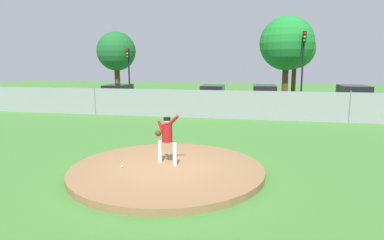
{
  "coord_description": "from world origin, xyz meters",
  "views": [
    {
      "loc": [
        2.58,
        -9.06,
        3.25
      ],
      "look_at": [
        0.27,
        2.42,
        1.21
      ],
      "focal_mm": 30.55,
      "sensor_mm": 36.0,
      "label": 1
    }
  ],
  "objects_px": {
    "traffic_cone_orange": "(234,110)",
    "traffic_light_near": "(128,65)",
    "parked_car_red": "(264,97)",
    "parked_car_burgundy": "(118,95)",
    "parked_car_teal": "(353,99)",
    "traffic_light_far": "(303,55)",
    "pitcher_youth": "(167,136)",
    "baseball": "(122,166)",
    "parked_car_charcoal": "(213,97)"
  },
  "relations": [
    {
      "from": "traffic_cone_orange",
      "to": "traffic_light_near",
      "type": "xyz_separation_m",
      "value": [
        -10.07,
        7.05,
        2.85
      ]
    },
    {
      "from": "parked_car_red",
      "to": "parked_car_burgundy",
      "type": "relative_size",
      "value": 1.0
    },
    {
      "from": "parked_car_teal",
      "to": "traffic_light_far",
      "type": "distance_m",
      "value": 5.94
    },
    {
      "from": "pitcher_youth",
      "to": "baseball",
      "type": "relative_size",
      "value": 20.97
    },
    {
      "from": "parked_car_charcoal",
      "to": "parked_car_burgundy",
      "type": "height_order",
      "value": "parked_car_charcoal"
    },
    {
      "from": "parked_car_charcoal",
      "to": "traffic_light_near",
      "type": "bearing_deg",
      "value": 153.72
    },
    {
      "from": "parked_car_burgundy",
      "to": "traffic_cone_orange",
      "type": "relative_size",
      "value": 8.27
    },
    {
      "from": "traffic_light_far",
      "to": "parked_car_red",
      "type": "bearing_deg",
      "value": -127.34
    },
    {
      "from": "traffic_light_far",
      "to": "parked_car_burgundy",
      "type": "bearing_deg",
      "value": -163.92
    },
    {
      "from": "pitcher_youth",
      "to": "traffic_cone_orange",
      "type": "xyz_separation_m",
      "value": [
        1.22,
        11.71,
        -0.82
      ]
    },
    {
      "from": "pitcher_youth",
      "to": "parked_car_red",
      "type": "bearing_deg",
      "value": 77.94
    },
    {
      "from": "baseball",
      "to": "parked_car_burgundy",
      "type": "distance_m",
      "value": 16.65
    },
    {
      "from": "parked_car_burgundy",
      "to": "traffic_cone_orange",
      "type": "bearing_deg",
      "value": -17.14
    },
    {
      "from": "parked_car_red",
      "to": "parked_car_charcoal",
      "type": "distance_m",
      "value": 3.74
    },
    {
      "from": "parked_car_teal",
      "to": "traffic_light_near",
      "type": "relative_size",
      "value": 0.99
    },
    {
      "from": "pitcher_youth",
      "to": "parked_car_burgundy",
      "type": "relative_size",
      "value": 0.34
    },
    {
      "from": "baseball",
      "to": "traffic_light_far",
      "type": "height_order",
      "value": "traffic_light_far"
    },
    {
      "from": "parked_car_burgundy",
      "to": "traffic_light_near",
      "type": "xyz_separation_m",
      "value": [
        -0.8,
        4.19,
        2.35
      ]
    },
    {
      "from": "baseball",
      "to": "parked_car_charcoal",
      "type": "distance_m",
      "value": 15.31
    },
    {
      "from": "traffic_light_near",
      "to": "traffic_cone_orange",
      "type": "bearing_deg",
      "value": -35.0
    },
    {
      "from": "pitcher_youth",
      "to": "parked_car_red",
      "type": "distance_m",
      "value": 15.03
    },
    {
      "from": "parked_car_charcoal",
      "to": "traffic_light_near",
      "type": "height_order",
      "value": "traffic_light_near"
    },
    {
      "from": "traffic_cone_orange",
      "to": "parked_car_teal",
      "type": "bearing_deg",
      "value": 19.22
    },
    {
      "from": "baseball",
      "to": "parked_car_red",
      "type": "bearing_deg",
      "value": 74.08
    },
    {
      "from": "parked_car_charcoal",
      "to": "pitcher_youth",
      "type": "bearing_deg",
      "value": -87.64
    },
    {
      "from": "traffic_cone_orange",
      "to": "traffic_light_near",
      "type": "bearing_deg",
      "value": 145.0
    },
    {
      "from": "pitcher_youth",
      "to": "parked_car_red",
      "type": "relative_size",
      "value": 0.34
    },
    {
      "from": "traffic_light_far",
      "to": "parked_car_charcoal",
      "type": "bearing_deg",
      "value": -149.57
    },
    {
      "from": "baseball",
      "to": "traffic_cone_orange",
      "type": "xyz_separation_m",
      "value": [
        2.45,
        12.31,
        0.03
      ]
    },
    {
      "from": "traffic_light_near",
      "to": "parked_car_burgundy",
      "type": "bearing_deg",
      "value": -79.25
    },
    {
      "from": "traffic_cone_orange",
      "to": "parked_car_burgundy",
      "type": "bearing_deg",
      "value": 162.86
    },
    {
      "from": "pitcher_youth",
      "to": "parked_car_teal",
      "type": "bearing_deg",
      "value": 57.96
    },
    {
      "from": "baseball",
      "to": "parked_car_red",
      "type": "distance_m",
      "value": 15.91
    },
    {
      "from": "baseball",
      "to": "parked_car_charcoal",
      "type": "xyz_separation_m",
      "value": [
        0.62,
        15.29,
        0.55
      ]
    },
    {
      "from": "baseball",
      "to": "traffic_cone_orange",
      "type": "relative_size",
      "value": 0.13
    },
    {
      "from": "parked_car_burgundy",
      "to": "traffic_light_near",
      "type": "bearing_deg",
      "value": 100.75
    },
    {
      "from": "parked_car_charcoal",
      "to": "traffic_cone_orange",
      "type": "xyz_separation_m",
      "value": [
        1.83,
        -2.98,
        -0.51
      ]
    },
    {
      "from": "parked_car_teal",
      "to": "pitcher_youth",
      "type": "bearing_deg",
      "value": -122.04
    },
    {
      "from": "pitcher_youth",
      "to": "parked_car_burgundy",
      "type": "height_order",
      "value": "pitcher_youth"
    },
    {
      "from": "traffic_cone_orange",
      "to": "traffic_light_near",
      "type": "relative_size",
      "value": 0.12
    },
    {
      "from": "parked_car_burgundy",
      "to": "traffic_light_near",
      "type": "height_order",
      "value": "traffic_light_near"
    },
    {
      "from": "pitcher_youth",
      "to": "parked_car_charcoal",
      "type": "distance_m",
      "value": 14.71
    },
    {
      "from": "pitcher_youth",
      "to": "baseball",
      "type": "bearing_deg",
      "value": -153.85
    },
    {
      "from": "parked_car_teal",
      "to": "parked_car_red",
      "type": "bearing_deg",
      "value": 177.45
    },
    {
      "from": "pitcher_youth",
      "to": "parked_car_teal",
      "type": "distance_m",
      "value": 17.03
    },
    {
      "from": "parked_car_charcoal",
      "to": "traffic_cone_orange",
      "type": "relative_size",
      "value": 7.29
    },
    {
      "from": "parked_car_burgundy",
      "to": "pitcher_youth",
      "type": "bearing_deg",
      "value": -61.06
    },
    {
      "from": "parked_car_charcoal",
      "to": "traffic_light_near",
      "type": "relative_size",
      "value": 0.88
    },
    {
      "from": "parked_car_teal",
      "to": "traffic_light_near",
      "type": "bearing_deg",
      "value": 166.38
    },
    {
      "from": "pitcher_youth",
      "to": "parked_car_teal",
      "type": "xyz_separation_m",
      "value": [
        9.03,
        14.43,
        -0.24
      ]
    }
  ]
}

